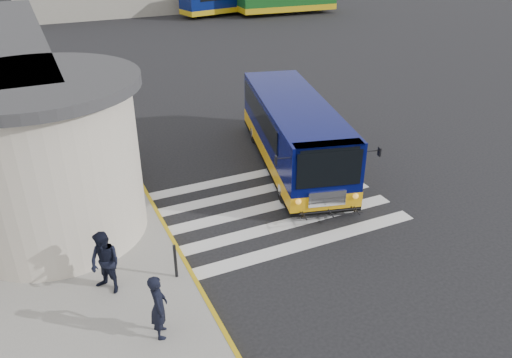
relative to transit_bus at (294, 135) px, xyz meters
name	(u,v)px	position (x,y,z in m)	size (l,w,h in m)	color
ground	(271,194)	(-1.89, -1.81, -1.25)	(140.00, 140.00, 0.00)	black
curb_strip	(132,168)	(-5.94, 2.19, -1.17)	(0.12, 34.00, 0.16)	gold
crosswalk	(268,207)	(-2.39, -2.61, -1.25)	(8.00, 5.35, 0.01)	silver
transit_bus	(294,135)	(0.00, 0.00, 0.00)	(4.89, 9.55, 2.62)	#060C4E
pedestrian_a	(159,306)	(-7.28, -6.94, -0.28)	(0.60, 0.40, 1.65)	black
pedestrian_b	(105,263)	(-8.09, -4.86, -0.23)	(0.85, 0.66, 1.74)	black
bollard	(175,261)	(-6.34, -5.05, -0.60)	(0.08, 0.08, 1.01)	black
far_bus_a	(223,0)	(10.64, 34.04, 0.25)	(9.27, 4.29, 2.31)	#061350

